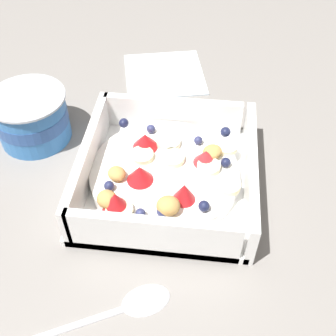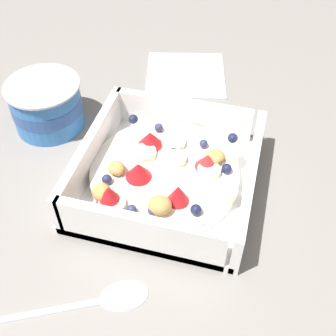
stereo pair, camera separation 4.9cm
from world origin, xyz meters
name	(u,v)px [view 1 (the left image)]	position (x,y,z in m)	size (l,w,h in m)	color
ground_plane	(163,197)	(0.00, 0.00, 0.00)	(2.40, 2.40, 0.00)	gray
fruit_bowl	(167,175)	(0.02, 0.00, 0.02)	(0.20, 0.20, 0.06)	white
spoon	(122,308)	(-0.14, 0.02, 0.00)	(0.09, 0.16, 0.01)	silver
yogurt_cup	(32,117)	(0.08, 0.18, 0.03)	(0.10, 0.10, 0.07)	#3370B7
folded_napkin	(164,73)	(0.24, 0.03, 0.00)	(0.12, 0.12, 0.01)	silver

